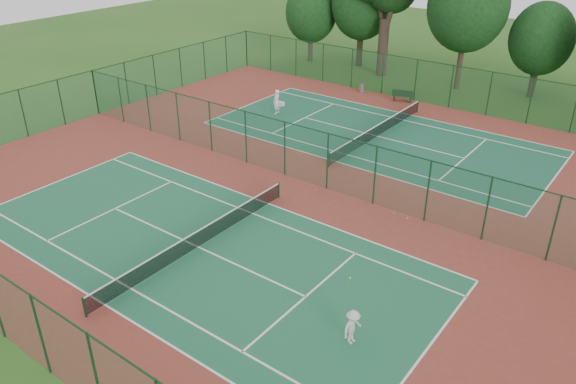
% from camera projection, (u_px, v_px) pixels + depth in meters
% --- Properties ---
extents(ground, '(120.00, 120.00, 0.00)m').
position_uv_depth(ground, '(305.00, 181.00, 33.71)').
color(ground, '#2C581B').
rests_on(ground, ground).
extents(red_pad, '(40.00, 36.00, 0.01)m').
position_uv_depth(red_pad, '(305.00, 181.00, 33.71)').
color(red_pad, maroon).
rests_on(red_pad, ground).
extents(court_near, '(23.77, 10.97, 0.01)m').
position_uv_depth(court_near, '(199.00, 247.00, 27.32)').
color(court_near, '#1E5F3E').
rests_on(court_near, red_pad).
extents(court_far, '(23.77, 10.97, 0.01)m').
position_uv_depth(court_far, '(378.00, 136.00, 40.08)').
color(court_far, '#1C583E').
rests_on(court_far, red_pad).
extents(fence_north, '(40.00, 0.09, 3.50)m').
position_uv_depth(fence_north, '(433.00, 83.00, 45.65)').
color(fence_north, '#18482B').
rests_on(fence_north, ground).
extents(fence_south, '(40.00, 0.09, 3.50)m').
position_uv_depth(fence_south, '(16.00, 317.00, 20.13)').
color(fence_south, '#1B5230').
rests_on(fence_south, ground).
extents(fence_west, '(0.09, 36.00, 3.50)m').
position_uv_depth(fence_west, '(95.00, 92.00, 43.52)').
color(fence_west, '#1B5334').
rests_on(fence_west, ground).
extents(fence_divider, '(40.00, 0.09, 3.50)m').
position_uv_depth(fence_divider, '(306.00, 155.00, 32.89)').
color(fence_divider, '#1B5233').
rests_on(fence_divider, ground).
extents(tennis_net_near, '(0.10, 12.90, 0.97)m').
position_uv_depth(tennis_net_near, '(198.00, 238.00, 27.08)').
color(tennis_net_near, '#153B22').
rests_on(tennis_net_near, ground).
extents(tennis_net_far, '(0.10, 12.90, 0.97)m').
position_uv_depth(tennis_net_far, '(378.00, 129.00, 39.84)').
color(tennis_net_far, '#12331D').
rests_on(tennis_net_far, ground).
extents(player_near, '(0.68, 1.02, 1.47)m').
position_uv_depth(player_near, '(353.00, 327.00, 21.14)').
color(player_near, silver).
rests_on(player_near, court_near).
extents(player_far, '(0.55, 0.76, 1.94)m').
position_uv_depth(player_far, '(277.00, 102.00, 43.86)').
color(player_far, silver).
rests_on(player_far, court_far).
extents(trash_bin, '(0.55, 0.55, 0.77)m').
position_uv_depth(trash_bin, '(362.00, 88.00, 49.03)').
color(trash_bin, slate).
rests_on(trash_bin, red_pad).
extents(bench, '(1.79, 0.95, 1.06)m').
position_uv_depth(bench, '(402.00, 96.00, 46.66)').
color(bench, black).
rests_on(bench, red_pad).
extents(kit_bag, '(0.89, 0.38, 0.33)m').
position_uv_depth(kit_bag, '(279.00, 103.00, 46.05)').
color(kit_bag, silver).
rests_on(kit_bag, red_pad).
extents(stray_ball_a, '(0.07, 0.07, 0.07)m').
position_uv_depth(stray_ball_a, '(394.00, 213.00, 30.24)').
color(stray_ball_a, '#AAC52D').
rests_on(stray_ball_a, red_pad).
extents(stray_ball_b, '(0.07, 0.07, 0.07)m').
position_uv_depth(stray_ball_b, '(407.00, 218.00, 29.80)').
color(stray_ball_b, '#BDD331').
rests_on(stray_ball_b, red_pad).
extents(stray_ball_c, '(0.07, 0.07, 0.07)m').
position_uv_depth(stray_ball_c, '(316.00, 189.00, 32.72)').
color(stray_ball_c, '#CAD932').
rests_on(stray_ball_c, red_pad).
extents(evergreen_row, '(39.00, 5.00, 12.00)m').
position_uv_depth(evergreen_row, '(465.00, 87.00, 50.63)').
color(evergreen_row, black).
rests_on(evergreen_row, ground).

